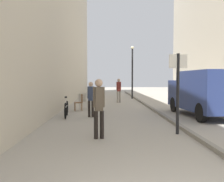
# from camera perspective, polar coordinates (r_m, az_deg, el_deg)

# --- Properties ---
(ground_plane) EXTENTS (80.00, 80.00, 0.00)m
(ground_plane) POSITION_cam_1_polar(r_m,az_deg,el_deg) (14.88, 2.91, -4.16)
(ground_plane) COLOR #A8A093
(kerb_strip) EXTENTS (0.16, 40.00, 0.12)m
(kerb_strip) POSITION_cam_1_polar(r_m,az_deg,el_deg) (15.08, 8.92, -3.87)
(kerb_strip) COLOR gray
(kerb_strip) RESTS_ON ground_plane
(pedestrian_main_foreground) EXTENTS (0.32, 0.22, 1.65)m
(pedestrian_main_foreground) POSITION_cam_1_polar(r_m,az_deg,el_deg) (11.85, -4.77, -1.31)
(pedestrian_main_foreground) COLOR black
(pedestrian_main_foreground) RESTS_ON ground_plane
(pedestrian_mid_block) EXTENTS (0.35, 0.25, 1.81)m
(pedestrian_mid_block) POSITION_cam_1_polar(r_m,az_deg,el_deg) (19.03, 1.53, 0.50)
(pedestrian_mid_block) COLOR gray
(pedestrian_mid_block) RESTS_ON ground_plane
(pedestrian_far_crossing) EXTENTS (0.35, 0.24, 1.78)m
(pedestrian_far_crossing) POSITION_cam_1_polar(r_m,az_deg,el_deg) (7.54, -2.97, -3.03)
(pedestrian_far_crossing) COLOR black
(pedestrian_far_crossing) RESTS_ON ground_plane
(delivery_van) EXTENTS (2.34, 4.93, 2.16)m
(delivery_van) POSITION_cam_1_polar(r_m,az_deg,el_deg) (12.81, 20.27, -0.17)
(delivery_van) COLOR navy
(delivery_van) RESTS_ON ground_plane
(street_sign_post) EXTENTS (0.60, 0.10, 2.60)m
(street_sign_post) POSITION_cam_1_polar(r_m,az_deg,el_deg) (8.41, 14.59, 1.01)
(street_sign_post) COLOR black
(street_sign_post) RESTS_ON ground_plane
(lamp_post) EXTENTS (0.28, 0.28, 4.76)m
(lamp_post) POSITION_cam_1_polar(r_m,az_deg,el_deg) (23.14, 4.59, 5.04)
(lamp_post) COLOR black
(lamp_post) RESTS_ON ground_plane
(bicycle_leaning) EXTENTS (0.20, 1.77, 0.98)m
(bicycle_leaning) POSITION_cam_1_polar(r_m,az_deg,el_deg) (12.05, -10.24, -4.00)
(bicycle_leaning) COLOR black
(bicycle_leaning) RESTS_ON ground_plane
(cafe_chair_near_window) EXTENTS (0.53, 0.53, 0.94)m
(cafe_chair_near_window) POSITION_cam_1_polar(r_m,az_deg,el_deg) (14.27, -7.25, -2.27)
(cafe_chair_near_window) COLOR brown
(cafe_chair_near_window) RESTS_ON ground_plane
(cafe_chair_by_doorway) EXTENTS (0.55, 0.55, 0.94)m
(cafe_chair_by_doorway) POSITION_cam_1_polar(r_m,az_deg,el_deg) (15.03, -6.56, -2.02)
(cafe_chair_by_doorway) COLOR #B7B2A8
(cafe_chair_by_doorway) RESTS_ON ground_plane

